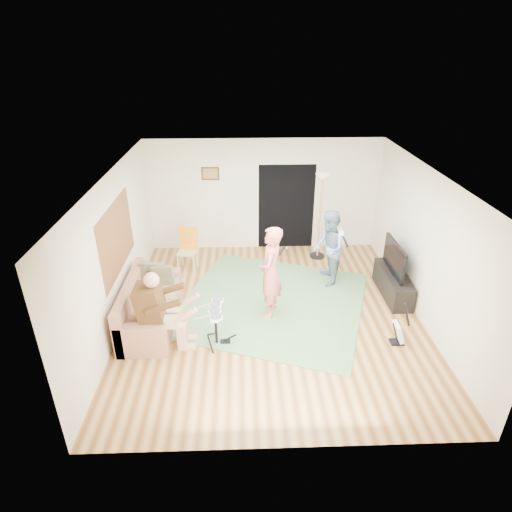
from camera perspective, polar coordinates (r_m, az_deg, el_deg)
The scene contains 19 objects.
floor at distance 8.21m, azimuth 2.07°, elevation -7.73°, with size 6.00×6.00×0.00m, color brown.
walls at distance 7.53m, azimuth 2.23°, elevation 0.77°, with size 5.50×6.00×2.70m, color beige, non-canonical shape.
ceiling at distance 7.05m, azimuth 2.43°, elevation 10.69°, with size 6.00×6.00×0.00m, color white.
window_blinds at distance 7.93m, azimuth -18.06°, elevation 2.35°, with size 2.05×2.05×0.00m, color brown.
doorway at distance 10.44m, azimuth 4.07°, elevation 6.51°, with size 2.10×2.10×0.00m, color black.
picture_frame at distance 10.15m, azimuth -6.12°, elevation 10.87°, with size 0.42×0.03×0.32m, color #3F2314.
area_rug at distance 8.54m, azimuth 2.14°, elevation -6.17°, with size 3.44×3.38×0.02m, color #4D7748.
sofa at distance 8.08m, azimuth -14.37°, elevation -6.95°, with size 0.85×2.06×0.83m.
drummer at distance 7.32m, azimuth -12.28°, elevation -8.06°, with size 0.90×0.51×1.39m.
drum_kit at distance 7.34m, azimuth -5.35°, elevation -9.46°, with size 0.40×0.72×0.74m.
singer at distance 7.77m, azimuth 1.93°, elevation -2.22°, with size 0.65×0.42×1.77m, color #D7655D.
microphone at distance 7.59m, azimuth 3.49°, elevation 0.70°, with size 0.06×0.06×0.24m, color black, non-canonical shape.
guitarist at distance 8.97m, azimuth 9.69°, elevation 1.01°, with size 0.79×0.61×1.62m, color slate.
guitar_held at distance 8.90m, azimuth 11.10°, elevation 2.72°, with size 0.12×0.60×0.26m, color white, non-canonical shape.
guitar_spare at distance 7.76m, azimuth 18.49°, elevation -9.56°, with size 0.29×0.26×0.81m.
torchiere_lamp at distance 9.88m, azimuth 8.67°, elevation 7.19°, with size 0.36×0.36×2.03m.
dining_chair at distance 9.74m, azimuth -9.08°, elevation 0.14°, with size 0.47×0.49×0.96m.
tv_cabinet at distance 9.10m, azimuth 17.76°, elevation -3.57°, with size 0.40×1.40×0.50m, color black.
television at distance 8.81m, azimuth 17.99°, elevation -0.21°, with size 0.06×1.10×0.61m, color black.
Camera 1 is at (-0.54, -6.76, 4.64)m, focal length 30.00 mm.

